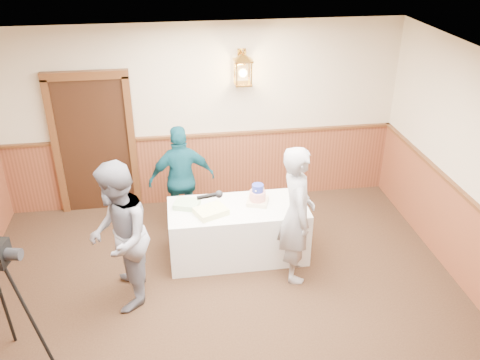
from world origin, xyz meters
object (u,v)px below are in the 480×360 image
(sheet_cake_yellow, at_px, (211,211))
(tv_camera_rig, at_px, (4,316))
(tiered_cake, at_px, (258,196))
(assistant_p, at_px, (182,179))
(baker, at_px, (297,214))
(interviewer, at_px, (119,237))
(display_table, at_px, (238,231))
(sheet_cake_green, at_px, (187,204))

(sheet_cake_yellow, distance_m, tv_camera_rig, 2.60)
(tiered_cake, distance_m, assistant_p, 1.20)
(baker, distance_m, assistant_p, 1.86)
(assistant_p, bearing_deg, interviewer, 56.19)
(display_table, relative_size, interviewer, 1.00)
(display_table, relative_size, sheet_cake_yellow, 4.75)
(tv_camera_rig, bearing_deg, assistant_p, 65.19)
(tiered_cake, relative_size, baker, 0.19)
(interviewer, height_order, assistant_p, interviewer)
(sheet_cake_yellow, bearing_deg, baker, -21.25)
(sheet_cake_green, distance_m, assistant_p, 0.69)
(sheet_cake_yellow, distance_m, interviewer, 1.25)
(tv_camera_rig, bearing_deg, interviewer, 52.30)
(sheet_cake_yellow, bearing_deg, interviewer, -151.38)
(baker, distance_m, tv_camera_rig, 3.33)
(interviewer, bearing_deg, assistant_p, 151.40)
(sheet_cake_green, height_order, interviewer, interviewer)
(display_table, distance_m, sheet_cake_yellow, 0.56)
(baker, relative_size, tv_camera_rig, 1.15)
(assistant_p, bearing_deg, tv_camera_rig, 45.78)
(baker, bearing_deg, sheet_cake_green, 68.38)
(sheet_cake_green, distance_m, baker, 1.44)
(assistant_p, bearing_deg, sheet_cake_yellow, 102.73)
(sheet_cake_yellow, bearing_deg, sheet_cake_green, 142.36)
(display_table, height_order, tv_camera_rig, tv_camera_rig)
(tiered_cake, height_order, assistant_p, assistant_p)
(interviewer, relative_size, baker, 1.01)
(interviewer, bearing_deg, display_table, 114.64)
(interviewer, height_order, baker, interviewer)
(sheet_cake_yellow, distance_m, baker, 1.08)
(sheet_cake_yellow, xyz_separation_m, interviewer, (-1.09, -0.59, 0.11))
(sheet_cake_yellow, bearing_deg, display_table, 18.51)
(tiered_cake, relative_size, tv_camera_rig, 0.22)
(sheet_cake_yellow, height_order, baker, baker)
(tiered_cake, distance_m, baker, 0.69)
(sheet_cake_green, bearing_deg, sheet_cake_yellow, -37.64)
(display_table, distance_m, interviewer, 1.70)
(sheet_cake_yellow, height_order, sheet_cake_green, sheet_cake_yellow)
(display_table, distance_m, tiered_cake, 0.56)
(sheet_cake_yellow, xyz_separation_m, sheet_cake_green, (-0.29, 0.22, -0.00))
(sheet_cake_yellow, distance_m, sheet_cake_green, 0.37)
(interviewer, height_order, tv_camera_rig, interviewer)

